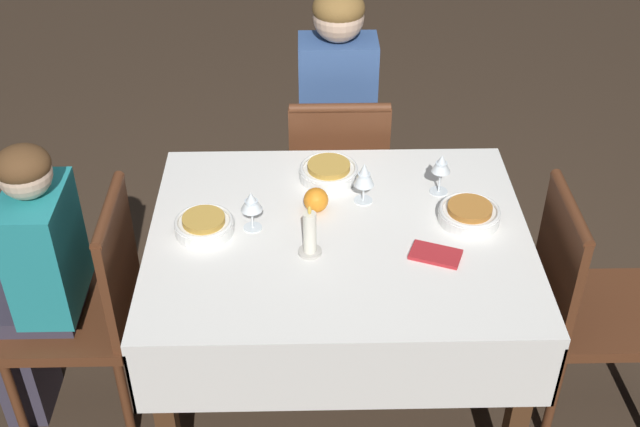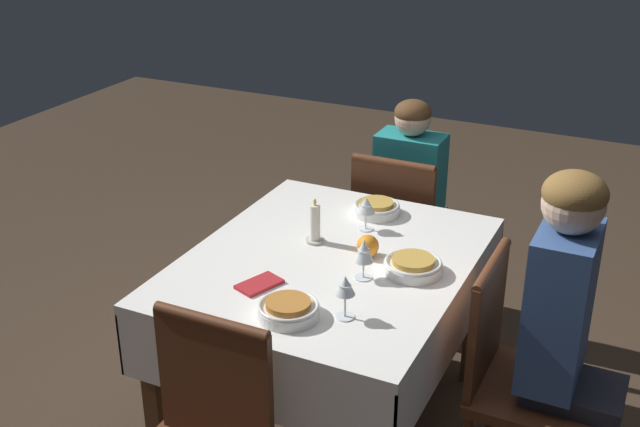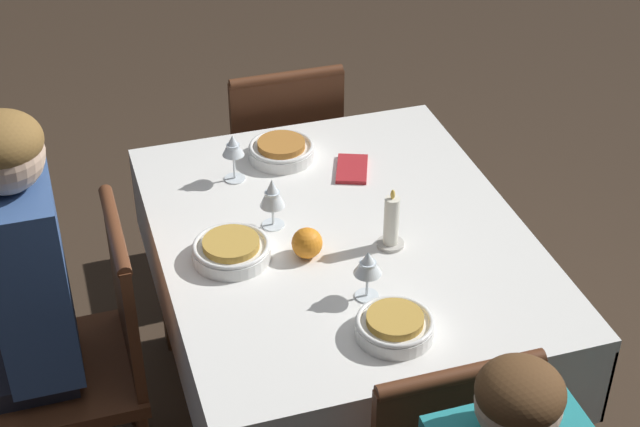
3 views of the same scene
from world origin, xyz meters
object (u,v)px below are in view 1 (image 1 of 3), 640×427
wine_glass_north (364,176)px  orange_fruit (316,200)px  chair_east (587,299)px  person_adult_denim (337,114)px  chair_north (337,176)px  wine_glass_east (441,165)px  chair_west (89,302)px  bowl_west (204,224)px  dining_table (339,256)px  person_child_teal (34,279)px  bowl_north (329,171)px  wine_glass_west (251,203)px  candle_centerpiece (310,236)px  bowl_east (469,213)px  napkin_red_folded (436,254)px

wine_glass_north → orange_fruit: (-0.16, -0.05, -0.06)m
chair_east → person_adult_denim: bearing=41.5°
chair_north → wine_glass_east: wine_glass_east is taller
chair_west → bowl_west: size_ratio=4.74×
chair_east → person_adult_denim: (-0.79, 0.90, 0.20)m
dining_table → chair_north: (0.02, 0.70, -0.16)m
person_child_teal → bowl_north: 1.02m
person_adult_denim → wine_glass_west: bearing=70.3°
chair_west → orange_fruit: size_ratio=10.88×
candle_centerpiece → wine_glass_east: bearing=35.9°
person_adult_denim → chair_east: bearing=131.5°
wine_glass_west → person_adult_denim: bearing=70.3°
person_adult_denim → person_child_teal: 1.34m
chair_west → bowl_east: size_ratio=4.46×
napkin_red_folded → candle_centerpiece: bearing=176.6°
chair_north → chair_east: 1.09m
person_adult_denim → bowl_west: 0.96m
wine_glass_north → wine_glass_west: size_ratio=1.08×
dining_table → candle_centerpiece: (-0.09, -0.10, 0.17)m
chair_east → bowl_west: chair_east is taller
candle_centerpiece → wine_glass_west: bearing=144.3°
chair_east → person_child_teal: bearing=89.4°
bowl_east → dining_table: bearing=-172.8°
chair_north → chair_east: same height
chair_east → bowl_north: chair_east is taller
chair_west → orange_fruit: 0.82m
chair_north → wine_glass_east: 0.69m
dining_table → bowl_west: bearing=178.5°
dining_table → napkin_red_folded: bearing=-23.8°
chair_west → napkin_red_folded: (1.10, -0.10, 0.26)m
chair_west → wine_glass_west: size_ratio=6.50×
wine_glass_north → candle_centerpiece: 0.32m
wine_glass_west → orange_fruit: wine_glass_west is taller
chair_north → wine_glass_north: bearing=96.4°
candle_centerpiece → chair_west: bearing=174.0°
bowl_east → chair_east: bearing=-13.5°
candle_centerpiece → dining_table: bearing=47.9°
orange_fruit → chair_west: bearing=-169.1°
bowl_east → wine_glass_west: bearing=-177.8°
dining_table → bowl_east: 0.44m
bowl_north → bowl_west: bearing=-143.5°
dining_table → person_child_teal: 0.98m
wine_glass_north → chair_east: bearing=-16.1°
chair_west → wine_glass_north: wine_glass_north is taller
bowl_west → chair_north: bearing=57.3°
dining_table → chair_east: bearing=-3.1°
bowl_north → napkin_red_folded: bowl_north is taller
dining_table → wine_glass_west: bearing=174.6°
chair_north → bowl_north: (-0.05, -0.40, 0.29)m
person_adult_denim → chair_west: bearing=46.2°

